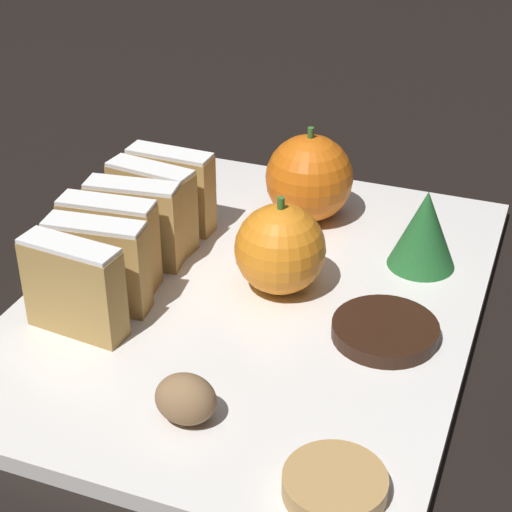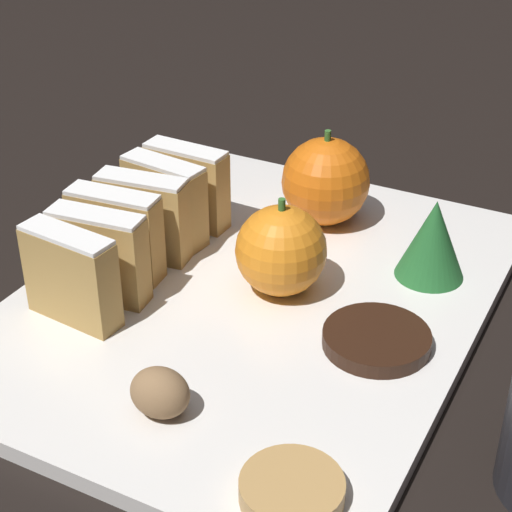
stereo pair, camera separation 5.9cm
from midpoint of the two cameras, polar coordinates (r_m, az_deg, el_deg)
ground_plane at (r=0.61m, az=-2.76°, el=-3.46°), size 6.00×6.00×0.00m
serving_platter at (r=0.61m, az=-2.77°, el=-2.99°), size 0.30×0.40×0.01m
stollen_slice_front at (r=0.57m, az=-14.99°, el=-2.16°), size 0.07×0.03×0.07m
stollen_slice_second at (r=0.59m, az=-13.34°, el=-0.69°), size 0.07×0.03×0.07m
stollen_slice_third at (r=0.61m, az=-12.45°, el=0.82°), size 0.07×0.03×0.07m
stollen_slice_fourth at (r=0.63m, az=-10.77°, el=2.04°), size 0.07×0.03×0.07m
stollen_slice_fifth at (r=0.66m, az=-9.49°, el=3.24°), size 0.07×0.03×0.07m
stollen_slice_sixth at (r=0.68m, az=-8.15°, el=4.33°), size 0.07×0.02×0.07m
orange_near at (r=0.59m, az=-1.22°, el=0.38°), size 0.06×0.06×0.07m
orange_far at (r=0.68m, az=1.14°, el=5.15°), size 0.07×0.07×0.08m
walnut at (r=0.49m, az=-8.17°, el=-9.54°), size 0.04×0.03×0.03m
chocolate_cookie at (r=0.56m, az=5.64°, el=-5.07°), size 0.07×0.07×0.01m
gingerbread_cookie at (r=0.45m, az=1.46°, el=-15.16°), size 0.05×0.05×0.01m
evergreen_sprig at (r=0.63m, az=8.56°, el=1.71°), size 0.05×0.05×0.06m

